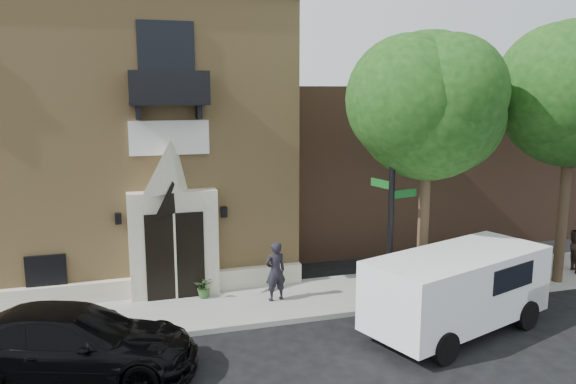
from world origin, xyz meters
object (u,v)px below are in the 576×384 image
black_sedan (73,343)px  cargo_van (462,287)px  fire_hydrant (448,281)px  pedestrian_near (275,271)px  dumpster (465,271)px  street_sign (391,198)px

black_sedan → cargo_van: bearing=-76.0°
fire_hydrant → cargo_van: bearing=-114.4°
black_sedan → pedestrian_near: 6.07m
fire_hydrant → dumpster: size_ratio=0.39×
black_sedan → fire_hydrant: size_ratio=6.87×
street_sign → pedestrian_near: bearing=144.8°
cargo_van → fire_hydrant: bearing=46.7°
black_sedan → dumpster: size_ratio=2.69×
street_sign → pedestrian_near: (-3.05, 1.24, -2.25)m
street_sign → dumpster: street_sign is taller
street_sign → pedestrian_near: 3.99m
street_sign → dumpster: size_ratio=3.08×
cargo_van → black_sedan: bearing=159.2°
fire_hydrant → dumpster: bearing=7.3°
cargo_van → street_sign: size_ratio=0.90×
street_sign → fire_hydrant: street_sign is taller
black_sedan → street_sign: 8.94m
street_sign → pedestrian_near: size_ratio=3.52×
fire_hydrant → black_sedan: bearing=-170.4°
fire_hydrant → pedestrian_near: 5.30m
cargo_van → fire_hydrant: cargo_van is taller
black_sedan → fire_hydrant: black_sedan is taller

